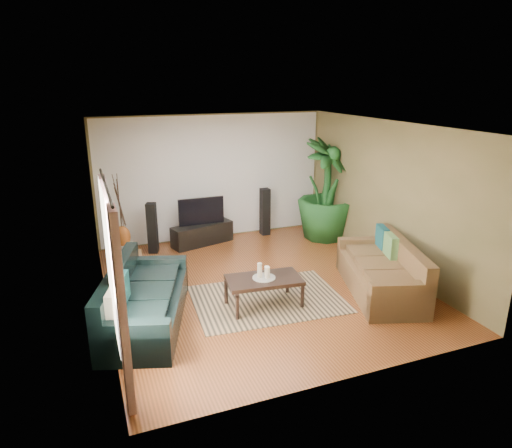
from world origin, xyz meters
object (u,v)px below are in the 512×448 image
speaker_left (152,228)px  speaker_right (265,212)px  pedestal (124,252)px  sofa_right (380,268)px  vase (122,237)px  tv_stand (202,234)px  television (201,211)px  potted_plant (326,190)px  coffee_table (264,292)px  sofa_left (146,296)px  side_table (130,267)px

speaker_left → speaker_right: bearing=24.9°
pedestal → sofa_right: bearing=-37.7°
speaker_right → vase: size_ratio=2.49×
vase → pedestal: bearing=0.0°
tv_stand → speaker_right: size_ratio=1.25×
tv_stand → speaker_right: bearing=-10.8°
tv_stand → vase: vase is taller
television → potted_plant: (2.64, -0.61, 0.36)m
coffee_table → speaker_left: 3.22m
tv_stand → television: television is taller
sofa_left → tv_stand: 3.36m
coffee_table → tv_stand: 3.08m
sofa_left → speaker_right: speaker_right is taller
speaker_right → vase: bearing=-170.6°
tv_stand → coffee_table: bearing=-102.2°
television → vase: size_ratio=2.28×
speaker_left → sofa_right: bearing=-25.1°
coffee_table → pedestal: (-1.84, 2.72, -0.07)m
sofa_left → side_table: (-0.06, 1.63, -0.19)m
pedestal → side_table: side_table is taller
tv_stand → vase: bearing=176.5°
sofa_left → side_table: size_ratio=4.76×
sofa_left → pedestal: bearing=19.6°
speaker_right → pedestal: (-3.16, -0.47, -0.36)m
speaker_right → pedestal: speaker_right is taller
vase → side_table: bearing=-89.6°
coffee_table → speaker_left: bearing=118.5°
coffee_table → side_table: (-1.83, 1.76, 0.00)m
speaker_right → vase: (-3.16, -0.47, -0.04)m
tv_stand → potted_plant: (2.64, -0.59, 0.87)m
television → speaker_left: size_ratio=0.94×
coffee_table → vase: size_ratio=2.68×
tv_stand → television: 0.51m
coffee_table → vase: vase is taller
sofa_left → coffee_table: 1.79m
tv_stand → speaker_left: (-1.06, -0.11, 0.30)m
vase → speaker_right: bearing=8.5°
sofa_left → tv_stand: (1.60, 2.95, -0.20)m
television → potted_plant: size_ratio=0.45×
television → coffee_table: bearing=-86.8°
speaker_left → television: bearing=26.7°
potted_plant → speaker_left: bearing=172.5°
coffee_table → sofa_left: bearing=-178.0°
tv_stand → potted_plant: potted_plant is taller
vase → potted_plant: bearing=-3.2°
tv_stand → speaker_right: (1.50, 0.12, 0.31)m
potted_plant → pedestal: 4.41m
vase → sofa_right: bearing=-37.7°
pedestal → side_table: 0.97m
side_table → sofa_right: bearing=-27.5°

